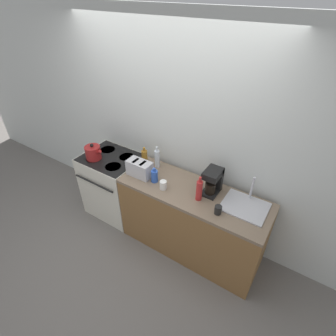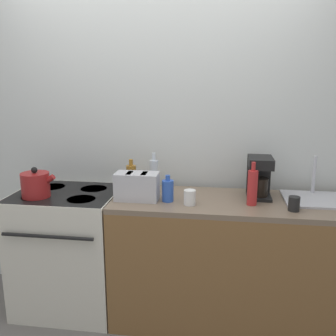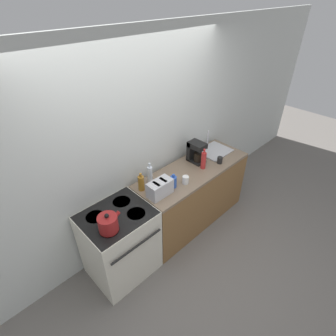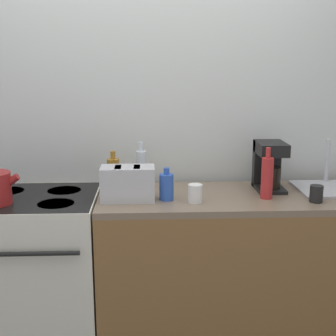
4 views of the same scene
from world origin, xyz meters
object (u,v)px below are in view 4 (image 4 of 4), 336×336
(bottle_blue, at_px, (166,187))
(cup_white, at_px, (195,193))
(stove, at_px, (35,270))
(toaster, at_px, (128,183))
(coffee_maker, at_px, (269,164))
(bottle_red, at_px, (267,177))
(cup_black, at_px, (316,194))
(bottle_amber, at_px, (113,174))
(bottle_clear, at_px, (141,169))

(bottle_blue, distance_m, cup_white, 0.16)
(cup_white, bearing_deg, stove, 171.15)
(bottle_blue, bearing_deg, toaster, 179.06)
(coffee_maker, relative_size, bottle_blue, 1.58)
(bottle_red, relative_size, cup_black, 3.11)
(stove, xyz_separation_m, bottle_red, (1.32, -0.08, 0.56))
(bottle_amber, relative_size, cup_white, 2.32)
(bottle_amber, relative_size, bottle_red, 0.81)
(cup_black, bearing_deg, stove, 174.01)
(cup_white, bearing_deg, bottle_red, 8.29)
(bottle_clear, xyz_separation_m, bottle_amber, (-0.17, -0.03, -0.02))
(bottle_red, relative_size, cup_white, 2.87)
(bottle_blue, bearing_deg, bottle_clear, 118.59)
(cup_black, bearing_deg, bottle_red, 162.24)
(bottle_clear, height_order, cup_white, bottle_clear)
(coffee_maker, xyz_separation_m, bottle_amber, (-0.92, 0.02, -0.06))
(bottle_amber, bearing_deg, cup_black, -14.99)
(bottle_amber, distance_m, cup_black, 1.15)
(toaster, relative_size, bottle_blue, 1.62)
(toaster, bearing_deg, cup_black, -4.46)
(bottle_clear, bearing_deg, cup_black, -19.31)
(bottle_amber, bearing_deg, cup_white, -31.05)
(bottle_red, height_order, bottle_blue, bottle_red)
(stove, xyz_separation_m, bottle_amber, (0.46, 0.13, 0.54))
(stove, relative_size, cup_white, 9.08)
(toaster, xyz_separation_m, cup_black, (1.02, -0.08, -0.05))
(bottle_red, bearing_deg, toaster, -179.91)
(bottle_clear, bearing_deg, cup_white, -46.63)
(bottle_clear, xyz_separation_m, cup_black, (0.95, -0.33, -0.07))
(toaster, bearing_deg, bottle_red, 0.09)
(bottle_red, bearing_deg, bottle_blue, -179.52)
(toaster, xyz_separation_m, coffee_maker, (0.83, 0.19, 0.06))
(bottle_red, bearing_deg, stove, 176.35)
(bottle_amber, relative_size, bottle_blue, 1.29)
(bottle_clear, bearing_deg, bottle_amber, -168.46)
(bottle_amber, distance_m, cup_white, 0.54)
(toaster, xyz_separation_m, bottle_red, (0.77, 0.00, 0.03))
(bottle_amber, height_order, bottle_blue, bottle_amber)
(bottle_red, height_order, cup_black, bottle_red)
(coffee_maker, bearing_deg, bottle_amber, 178.56)
(stove, distance_m, coffee_maker, 1.50)
(coffee_maker, xyz_separation_m, cup_black, (0.19, -0.27, -0.11))
(cup_black, xyz_separation_m, cup_white, (-0.65, 0.02, 0.00))
(coffee_maker, height_order, cup_black, coffee_maker)
(bottle_clear, relative_size, bottle_amber, 1.20)
(stove, distance_m, bottle_blue, 0.93)
(coffee_maker, xyz_separation_m, cup_white, (-0.46, -0.25, -0.10))
(stove, xyz_separation_m, bottle_clear, (0.62, 0.17, 0.56))
(bottle_clear, bearing_deg, coffee_maker, -4.32)
(coffee_maker, relative_size, bottle_clear, 1.03)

